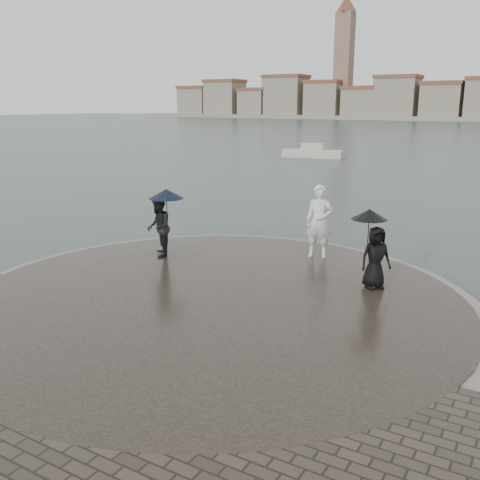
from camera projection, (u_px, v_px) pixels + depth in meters
The scene contains 6 objects.
ground at pixel (108, 371), 9.90m from camera, with size 400.00×400.00×0.00m, color #2B3835.
kerb_ring at pixel (212, 304), 12.78m from camera, with size 12.50×12.50×0.32m, color gray.
quay_tip at pixel (212, 303), 12.78m from camera, with size 11.90×11.90×0.36m, color #2D261E.
statue at pixel (319, 221), 15.76m from camera, with size 0.79×0.52×2.15m, color white.
visitor_left at pixel (160, 220), 15.75m from camera, with size 1.31×1.17×2.04m.
visitor_right at pixel (374, 246), 13.10m from camera, with size 1.16×1.00×1.95m.
Camera 1 is at (6.68, -6.50, 4.81)m, focal length 40.00 mm.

